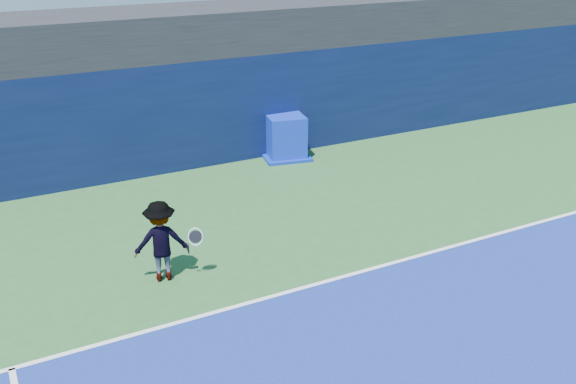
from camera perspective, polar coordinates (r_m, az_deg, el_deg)
ground at (r=10.18m, az=8.93°, el=-16.52°), size 80.00×80.00×0.00m
baseline at (r=12.23m, az=0.62°, el=-8.70°), size 24.00×0.10×0.01m
stadium_band at (r=18.57m, az=-12.13°, el=13.67°), size 36.00×3.00×1.20m
back_wall_assembly at (r=18.07m, az=-10.70°, el=6.70°), size 36.00×1.03×3.00m
equipment_cart at (r=18.81m, az=-0.25°, el=4.81°), size 1.55×1.55×1.27m
tennis_player at (r=12.47m, az=-11.22°, el=-4.30°), size 1.32×0.82×1.62m
tennis_ball at (r=14.06m, az=-11.71°, el=-1.06°), size 0.08×0.08×0.08m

